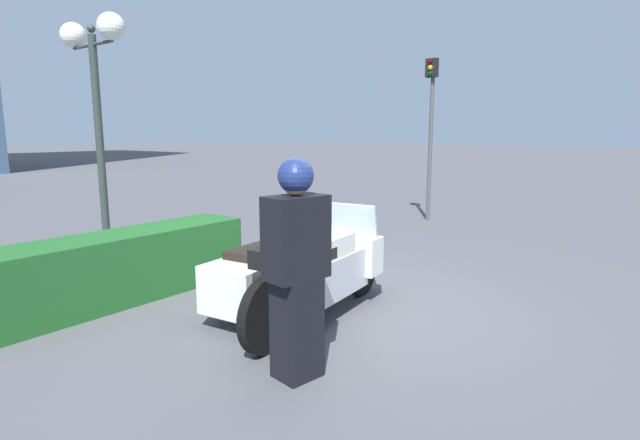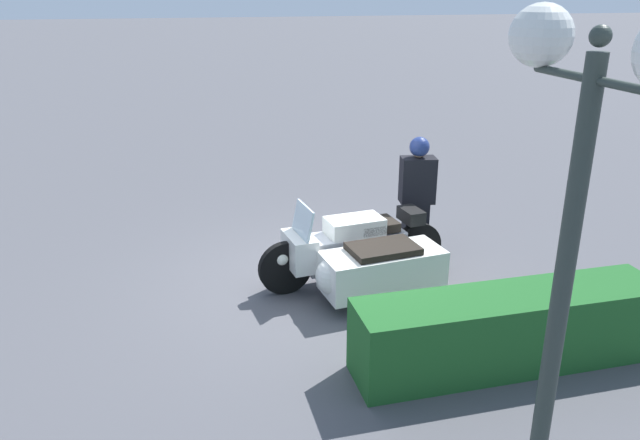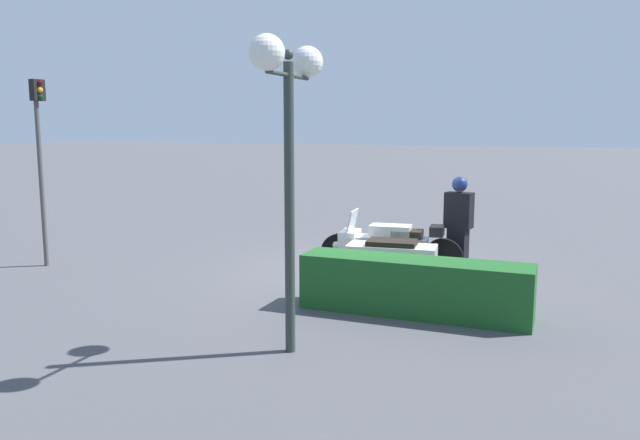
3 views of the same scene
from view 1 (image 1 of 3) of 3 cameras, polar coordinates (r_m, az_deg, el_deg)
ground_plane at (r=5.88m, az=2.88°, el=-9.89°), size 160.00×160.00×0.00m
police_motorcycle at (r=5.55m, az=-2.62°, el=-5.85°), size 2.65×1.32×1.18m
officer_rider at (r=4.00m, az=-2.70°, el=-5.11°), size 0.53×0.38×1.81m
hedge_bush_curbside at (r=6.44m, az=-22.15°, el=-5.07°), size 3.34×0.73×0.82m
twin_lamp_post at (r=8.62m, az=-24.42°, el=15.73°), size 0.39×1.49×3.69m
traffic_light_near at (r=11.65m, az=12.54°, el=11.46°), size 0.23×0.27×3.60m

